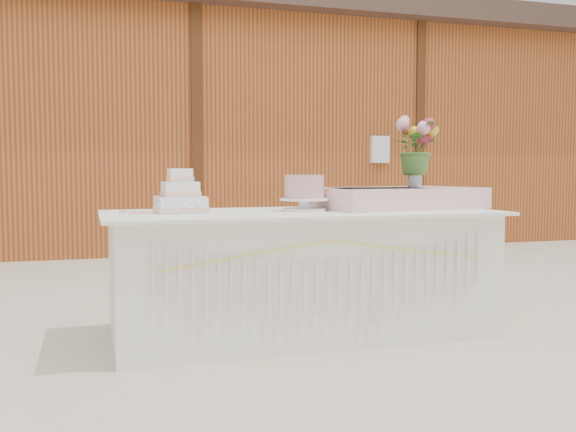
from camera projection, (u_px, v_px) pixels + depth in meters
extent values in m
plane|color=beige|center=(302.00, 334.00, 3.99)|extent=(80.00, 80.00, 0.00)
cube|color=#AB5423|center=(175.00, 139.00, 9.60)|extent=(12.00, 4.00, 3.00)
cube|color=#412D24|center=(173.00, 27.00, 9.49)|extent=(12.60, 4.60, 0.30)
cube|color=silver|center=(302.00, 275.00, 3.97)|extent=(2.28, 0.88, 0.75)
cube|color=silver|center=(303.00, 213.00, 3.94)|extent=(2.40, 1.00, 0.02)
cube|color=white|center=(180.00, 204.00, 3.81)|extent=(0.29, 0.29, 0.10)
cube|color=#FFBEA1|center=(180.00, 209.00, 3.81)|extent=(0.30, 0.30, 0.02)
cube|color=white|center=(180.00, 189.00, 3.80)|extent=(0.21, 0.21, 0.09)
cube|color=#FFBEA1|center=(180.00, 193.00, 3.80)|extent=(0.22, 0.22, 0.02)
cube|color=white|center=(180.00, 175.00, 3.79)|extent=(0.14, 0.14, 0.08)
cube|color=#FFBEA1|center=(180.00, 179.00, 3.80)|extent=(0.15, 0.15, 0.02)
cylinder|color=white|center=(304.00, 210.00, 3.95)|extent=(0.26, 0.26, 0.02)
cylinder|color=white|center=(304.00, 204.00, 3.95)|extent=(0.08, 0.08, 0.05)
cylinder|color=white|center=(304.00, 199.00, 3.95)|extent=(0.31, 0.31, 0.01)
cylinder|color=#D2979A|center=(304.00, 187.00, 3.94)|extent=(0.24, 0.24, 0.14)
cube|color=#FFCDCD|center=(396.00, 198.00, 4.24)|extent=(1.18, 0.81, 0.14)
cylinder|color=#B8B9BE|center=(415.00, 177.00, 4.26)|extent=(0.10, 0.10, 0.13)
imported|color=#426D2B|center=(415.00, 141.00, 4.24)|extent=(0.41, 0.40, 0.35)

